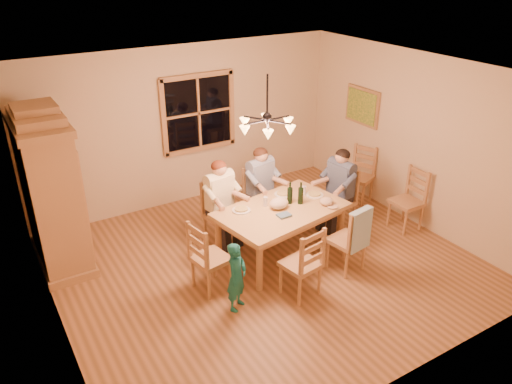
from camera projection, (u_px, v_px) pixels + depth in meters
floor at (266, 264)px, 7.10m from camera, size 5.50×5.50×0.00m
ceiling at (268, 74)px, 5.92m from camera, size 5.50×5.00×0.02m
wall_back at (187, 126)px, 8.43m from camera, size 5.50×0.02×2.70m
wall_left at (45, 233)px, 5.22m from camera, size 0.02×5.00×2.70m
wall_right at (415, 140)px, 7.79m from camera, size 0.02×5.00×2.70m
window at (198, 113)px, 8.41m from camera, size 1.30×0.06×1.30m
painting at (362, 106)px, 8.59m from camera, size 0.06×0.78×0.64m
chandelier at (267, 124)px, 6.19m from camera, size 0.77×0.68×0.71m
armoire at (52, 194)px, 6.73m from camera, size 0.66×1.40×2.30m
dining_table at (281, 215)px, 7.04m from camera, size 1.93×1.36×0.76m
chair_far_left at (221, 224)px, 7.51m from camera, size 0.50×0.48×0.99m
chair_far_right at (261, 208)px, 7.97m from camera, size 0.50×0.48×0.99m
chair_near_left at (300, 274)px, 6.36m from camera, size 0.50×0.48×0.99m
chair_near_right at (346, 250)px, 6.88m from camera, size 0.50×0.48×0.99m
chair_end_left at (211, 268)px, 6.47m from camera, size 0.48×0.50×0.99m
chair_end_right at (338, 210)px, 7.92m from camera, size 0.48×0.50×0.99m
adult_woman at (220, 192)px, 7.28m from camera, size 0.44×0.48×0.87m
adult_plaid_man at (261, 178)px, 7.74m from camera, size 0.44×0.48×0.87m
adult_slate_man at (340, 180)px, 7.68m from camera, size 0.48×0.44×0.87m
towel at (359, 230)px, 6.58m from camera, size 0.39×0.16×0.58m
wine_bottle_a at (290, 193)px, 7.07m from camera, size 0.08×0.08×0.33m
wine_bottle_b at (301, 193)px, 7.06m from camera, size 0.08×0.08×0.33m
plate_woman at (241, 210)px, 6.92m from camera, size 0.26×0.26×0.02m
plate_plaid at (283, 194)px, 7.38m from camera, size 0.26×0.26×0.02m
plate_slate at (315, 195)px, 7.36m from camera, size 0.26×0.26×0.02m
wine_glass_a at (265, 201)px, 7.04m from camera, size 0.06×0.06×0.14m
wine_glass_b at (304, 191)px, 7.35m from camera, size 0.06×0.06×0.14m
cap at (327, 201)px, 7.07m from camera, size 0.20×0.20×0.11m
napkin at (284, 215)px, 6.78m from camera, size 0.20×0.17×0.03m
cloth_bundle at (279, 203)px, 6.97m from camera, size 0.28×0.22×0.15m
child at (237, 277)px, 6.04m from camera, size 0.40×0.37×0.92m
chair_spare_front at (405, 211)px, 7.90m from camera, size 0.42×0.44×0.99m
chair_spare_back at (358, 185)px, 8.76m from camera, size 0.56×0.57×0.99m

